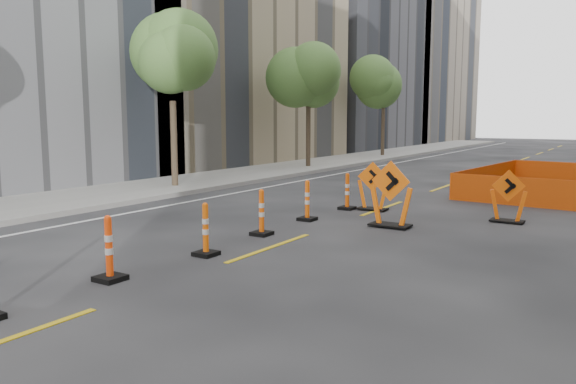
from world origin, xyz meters
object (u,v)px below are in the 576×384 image
Objects in this scene: chevron_sign_left at (373,186)px; chevron_sign_right at (508,196)px; channelizer_7 at (347,191)px; channelizer_3 at (109,248)px; channelizer_5 at (262,212)px; chevron_sign_center at (391,194)px; channelizer_4 at (206,229)px; channelizer_6 at (307,200)px.

chevron_sign_left is 3.73m from chevron_sign_right.
channelizer_7 is at bearing -175.90° from chevron_sign_left.
channelizer_5 is (0.06, 4.33, -0.02)m from channelizer_3.
chevron_sign_left is at bearing 84.77° from channelizer_3.
chevron_sign_center reaches higher than channelizer_3.
chevron_sign_center is (1.98, 4.66, 0.30)m from channelizer_4.
chevron_sign_center is at bearing 67.00° from channelizer_4.
chevron_sign_left reaches higher than chevron_sign_right.
chevron_sign_right is at bearing 29.18° from channelizer_6.
chevron_sign_right reaches higher than channelizer_5.
channelizer_4 is 0.77× the size of chevron_sign_right.
channelizer_4 is 6.79m from chevron_sign_left.
channelizer_5 is 0.78× the size of chevron_sign_right.
channelizer_4 is at bearing -143.19° from chevron_sign_right.
chevron_sign_right is (2.33, 2.20, -0.14)m from chevron_sign_center.
channelizer_6 is (-0.22, 4.33, 0.01)m from channelizer_4.
channelizer_6 is 5.19m from chevron_sign_right.
channelizer_5 is 1.00× the size of channelizer_6.
channelizer_5 is at bearing 89.14° from channelizer_3.
channelizer_4 is at bearing -112.23° from chevron_sign_center.
channelizer_5 is 4.33m from channelizer_7.
chevron_sign_right reaches higher than channelizer_4.
chevron_sign_left is (0.80, 2.43, 0.18)m from channelizer_6.
channelizer_4 is 0.64× the size of chevron_sign_center.
channelizer_5 is at bearing -115.61° from chevron_sign_left.
chevron_sign_left is at bearing 20.39° from channelizer_7.
channelizer_5 is 2.17m from channelizer_6.
channelizer_3 is 2.18m from channelizer_4.
channelizer_3 is 1.03× the size of channelizer_5.
chevron_sign_right is (4.48, 4.70, 0.15)m from channelizer_5.
channelizer_3 reaches higher than channelizer_4.
chevron_sign_left reaches higher than channelizer_3.
channelizer_4 is 8.11m from chevron_sign_right.
chevron_sign_center is 3.21m from chevron_sign_right.
channelizer_7 is 0.66× the size of chevron_sign_center.
channelizer_5 is 4.66m from chevron_sign_left.
chevron_sign_right reaches higher than channelizer_3.
channelizer_7 is (0.05, 4.33, 0.00)m from channelizer_5.
channelizer_3 is at bearing -111.53° from chevron_sign_left.
channelizer_6 is at bearing -170.76° from chevron_sign_center.
chevron_sign_right is (4.53, 2.53, 0.15)m from channelizer_6.
chevron_sign_center is (2.22, 6.83, 0.27)m from channelizer_3.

